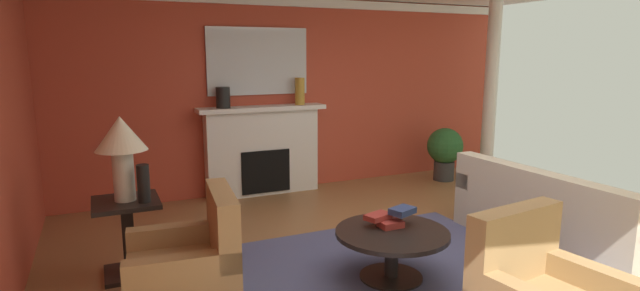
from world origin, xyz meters
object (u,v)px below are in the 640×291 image
vase_mantel_left (223,98)px  potted_plant (445,149)px  coffee_table (392,243)px  armchair_near_window (188,275)px  sofa (555,220)px  vase_on_side_table (144,183)px  fireplace (263,153)px  mantel_mirror (258,61)px  vase_mantel_right (300,91)px  table_lamp (121,142)px  side_table (128,232)px

vase_mantel_left → potted_plant: bearing=-6.8°
coffee_table → vase_mantel_left: vase_mantel_left is taller
armchair_near_window → coffee_table: 1.74m
sofa → armchair_near_window: armchair_near_window is taller
vase_mantel_left → vase_on_side_table: bearing=-120.3°
potted_plant → fireplace: bearing=170.9°
mantel_mirror → potted_plant: 3.22m
armchair_near_window → vase_on_side_table: 0.98m
coffee_table → vase_mantel_right: 3.25m
sofa → vase_mantel_left: size_ratio=7.52×
vase_mantel_left → mantel_mirror: bearing=17.2°
coffee_table → vase_mantel_left: size_ratio=3.55×
fireplace → table_lamp: table_lamp is taller
armchair_near_window → table_lamp: (-0.37, 0.89, 0.92)m
coffee_table → side_table: bearing=153.2°
coffee_table → side_table: side_table is taller
sofa → side_table: bearing=163.9°
fireplace → sofa: 3.81m
fireplace → vase_mantel_right: bearing=-5.2°
fireplace → vase_on_side_table: 2.79m
sofa → potted_plant: size_ratio=2.54×
armchair_near_window → mantel_mirror: bearing=62.9°
fireplace → potted_plant: 2.89m
vase_mantel_right → vase_mantel_left: bearing=180.0°
side_table → table_lamp: table_lamp is taller
sofa → vase_on_side_table: 4.03m
side_table → vase_mantel_left: (1.37, 1.97, 1.00)m
potted_plant → table_lamp: bearing=-161.9°
coffee_table → potted_plant: potted_plant is taller
mantel_mirror → side_table: 3.23m
vase_on_side_table → vase_mantel_left: vase_mantel_left is taller
fireplace → side_table: 2.79m
table_lamp → vase_on_side_table: bearing=-38.7°
side_table → potted_plant: 5.02m
mantel_mirror → sofa: bearing=-57.6°
vase_on_side_table → vase_mantel_left: bearing=59.7°
sofa → side_table: 4.17m
sofa → table_lamp: (-4.01, 1.15, 0.93)m
fireplace → potted_plant: size_ratio=2.16×
fireplace → vase_on_side_table: (-1.77, -2.14, 0.27)m
sofa → armchair_near_window: size_ratio=2.23×
coffee_table → side_table: 2.36m
table_lamp → potted_plant: 5.07m
fireplace → vase_mantel_right: (0.55, -0.05, 0.86)m
table_lamp → vase_mantel_right: vase_mantel_right is taller
armchair_near_window → vase_mantel_left: 3.22m
table_lamp → fireplace: bearing=46.4°
table_lamp → vase_mantel_left: bearing=55.1°
side_table → vase_on_side_table: (0.15, -0.12, 0.47)m
fireplace → side_table: fireplace is taller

